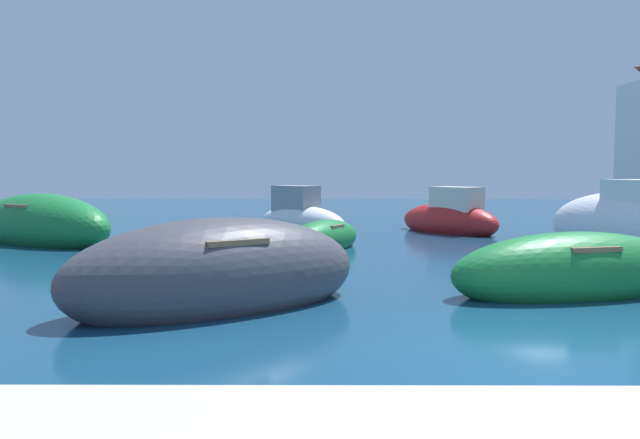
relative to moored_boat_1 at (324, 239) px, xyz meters
The scene contains 8 objects.
ground 10.27m from the moored_boat_1, 74.91° to the right, with size 80.00×80.00×0.00m, color navy.
moored_boat_1 is the anchor object (origin of this frame).
moored_boat_2 7.20m from the moored_boat_1, 102.94° to the right, with size 5.03×4.22×1.76m.
moored_boat_3 8.06m from the moored_boat_1, ahead, with size 3.71×6.42×2.29m.
moored_boat_4 8.29m from the moored_boat_1, 169.30° to the left, with size 5.87×4.94×1.83m.
moored_boat_5 7.33m from the moored_boat_1, 55.30° to the right, with size 4.65×2.53×1.36m.
moored_boat_6 6.24m from the moored_boat_1, 47.08° to the left, with size 3.54×4.13×1.83m.
moored_boat_7 4.46m from the moored_boat_1, 99.91° to the left, with size 3.66×3.78×1.85m.
Camera 1 is at (-2.69, -6.41, 2.05)m, focal length 34.91 mm.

